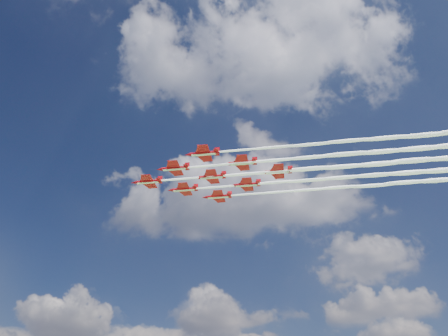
{
  "coord_description": "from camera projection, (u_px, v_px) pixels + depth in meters",
  "views": [
    {
      "loc": [
        29.81,
        -126.61,
        4.0
      ],
      "look_at": [
        6.5,
        -6.49,
        81.04
      ],
      "focal_mm": 35.0,
      "sensor_mm": 36.0,
      "label": 1
    }
  ],
  "objects": [
    {
      "name": "jet_lead",
      "position": [
        279.0,
        171.0,
        145.06
      ],
      "size": [
        98.1,
        9.54,
        2.75
      ],
      "rotation": [
        0.0,
        0.0,
        0.04
      ],
      "color": "#AA0913"
    },
    {
      "name": "jet_row2_port",
      "position": [
        314.0,
        157.0,
        137.7
      ],
      "size": [
        98.1,
        9.54,
        2.75
      ],
      "rotation": [
        0.0,
        0.0,
        0.04
      ],
      "color": "#AA0913"
    },
    {
      "name": "jet_row2_starb",
      "position": [
        313.0,
        180.0,
        149.61
      ],
      "size": [
        98.1,
        9.54,
        2.75
      ],
      "rotation": [
        0.0,
        0.0,
        0.04
      ],
      "color": "#AA0913"
    },
    {
      "name": "jet_row3_port",
      "position": [
        353.0,
        141.0,
        130.34
      ],
      "size": [
        98.1,
        9.54,
        2.75
      ],
      "rotation": [
        0.0,
        0.0,
        0.04
      ],
      "color": "#AA0913"
    },
    {
      "name": "jet_row3_centre",
      "position": [
        348.0,
        166.0,
        142.25
      ],
      "size": [
        98.1,
        9.54,
        2.75
      ],
      "rotation": [
        0.0,
        0.0,
        0.04
      ],
      "color": "#AA0913"
    },
    {
      "name": "jet_row3_starb",
      "position": [
        345.0,
        187.0,
        154.15
      ],
      "size": [
        98.1,
        9.54,
        2.75
      ],
      "rotation": [
        0.0,
        0.0,
        0.04
      ],
      "color": "#AA0913"
    },
    {
      "name": "jet_row4_port",
      "position": [
        387.0,
        151.0,
        134.89
      ],
      "size": [
        98.1,
        9.54,
        2.75
      ],
      "rotation": [
        0.0,
        0.0,
        0.04
      ],
      "color": "#AA0913"
    },
    {
      "name": "jet_row4_starb",
      "position": [
        380.0,
        175.0,
        146.79
      ],
      "size": [
        98.1,
        9.54,
        2.75
      ],
      "rotation": [
        0.0,
        0.0,
        0.04
      ],
      "color": "#AA0913"
    },
    {
      "name": "jet_tail",
      "position": [
        420.0,
        160.0,
        139.43
      ],
      "size": [
        98.1,
        9.54,
        2.75
      ],
      "rotation": [
        0.0,
        0.0,
        0.04
      ],
      "color": "#AA0913"
    }
  ]
}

